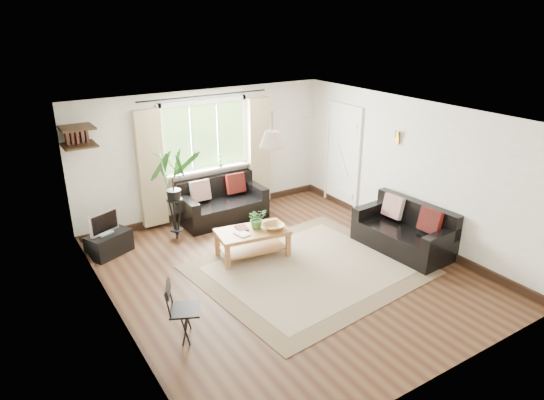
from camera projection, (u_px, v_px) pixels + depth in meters
floor at (286, 272)px, 7.38m from camera, size 5.50×5.50×0.00m
ceiling at (288, 116)px, 6.50m from camera, size 5.50×5.50×0.00m
wall_back at (205, 154)px, 9.10m from camera, size 5.00×0.02×2.40m
wall_front at (443, 285)px, 4.77m from camera, size 5.00×0.02×2.40m
wall_left at (111, 240)px, 5.69m from camera, size 0.02×5.50×2.40m
wall_right at (410, 170)px, 8.18m from camera, size 0.02×5.50×2.40m
rug at (309, 269)px, 7.44m from camera, size 3.44×3.04×0.02m
window at (205, 136)px, 8.94m from camera, size 2.50×0.16×2.16m
door at (342, 158)px, 9.58m from camera, size 0.06×0.96×2.06m
corner_shelf at (78, 136)px, 7.53m from camera, size 0.50×0.50×0.34m
pendant_lamp at (272, 135)px, 6.94m from camera, size 0.36×0.36×0.54m
wall_sconce at (396, 136)px, 8.18m from camera, size 0.12×0.12×0.28m
sofa_back at (223, 201)px, 9.09m from camera, size 1.60×0.82×0.75m
sofa_right at (403, 229)px, 7.94m from camera, size 1.64×0.90×0.75m
coffee_table at (252, 243)px, 7.78m from camera, size 1.20×0.77×0.46m
table_plant at (257, 218)px, 7.72m from camera, size 0.33×0.29×0.34m
bowl at (274, 227)px, 7.72m from camera, size 0.37×0.37×0.08m
book_a at (238, 235)px, 7.50m from camera, size 0.21×0.27×0.02m
book_b at (236, 229)px, 7.71m from camera, size 0.22×0.27×0.02m
tv_stand at (109, 244)px, 7.87m from camera, size 0.79×0.64×0.37m
tv at (104, 222)px, 7.70m from camera, size 0.55×0.38×0.41m
palm_stand at (174, 196)px, 8.16m from camera, size 0.68×0.68×1.60m
folding_chair at (185, 311)px, 5.78m from camera, size 0.52×0.52×0.75m
sill_plant at (220, 160)px, 9.18m from camera, size 0.14×0.10×0.27m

